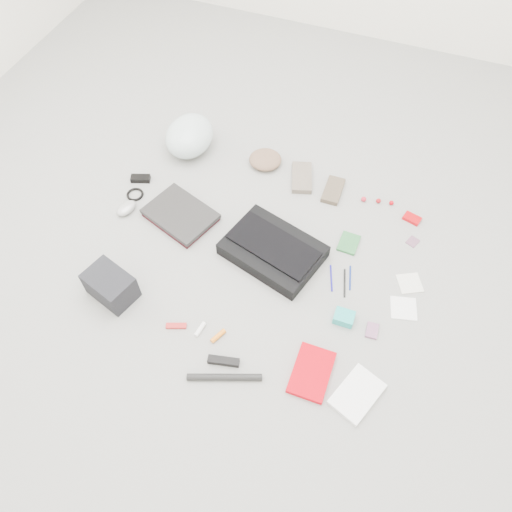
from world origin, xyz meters
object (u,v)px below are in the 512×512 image
(camera_bag, at_px, (111,286))
(accordion_wallet, at_px, (344,317))
(laptop, at_px, (180,214))
(book_red, at_px, (312,372))
(bike_helmet, at_px, (189,136))
(messenger_bag, at_px, (273,250))

(camera_bag, height_order, accordion_wallet, camera_bag)
(laptop, xyz_separation_m, camera_bag, (-0.09, -0.50, 0.03))
(camera_bag, height_order, book_red, camera_bag)
(book_red, bearing_deg, bike_helmet, 134.37)
(bike_helmet, xyz_separation_m, book_red, (1.01, -1.01, -0.08))
(bike_helmet, xyz_separation_m, camera_bag, (0.07, -0.97, -0.03))
(bike_helmet, relative_size, accordion_wallet, 3.60)
(laptop, bearing_deg, accordion_wallet, 3.24)
(laptop, distance_m, accordion_wallet, 0.94)
(messenger_bag, bearing_deg, bike_helmet, 158.36)
(accordion_wallet, bearing_deg, messenger_bag, 150.88)
(bike_helmet, relative_size, camera_bag, 1.49)
(laptop, bearing_deg, camera_bag, -80.92)
(book_red, bearing_deg, messenger_bag, 124.14)
(camera_bag, bearing_deg, bike_helmet, 111.54)
(laptop, height_order, accordion_wallet, same)
(laptop, bearing_deg, bike_helmet, 128.65)
(bike_helmet, distance_m, camera_bag, 0.97)
(messenger_bag, relative_size, bike_helmet, 1.41)
(messenger_bag, distance_m, bike_helmet, 0.84)
(messenger_bag, distance_m, camera_bag, 0.75)
(laptop, distance_m, book_red, 1.01)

